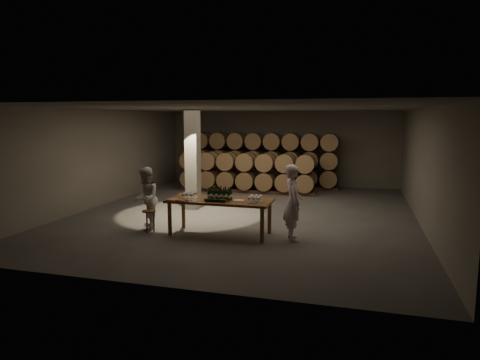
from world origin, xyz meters
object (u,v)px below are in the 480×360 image
(person_woman, at_px, (146,199))
(tasting_table, at_px, (220,203))
(bottle_cluster, at_px, (220,195))
(notebook_near, at_px, (182,200))
(plate, at_px, (238,200))
(person_man, at_px, (293,203))
(stool, at_px, (149,214))

(person_woman, bearing_deg, tasting_table, 66.42)
(bottle_cluster, bearing_deg, notebook_near, -152.72)
(plate, height_order, person_man, person_man)
(plate, relative_size, person_woman, 0.17)
(tasting_table, distance_m, person_woman, 2.02)
(plate, relative_size, notebook_near, 1.18)
(tasting_table, distance_m, notebook_near, 0.95)
(bottle_cluster, xyz_separation_m, person_man, (1.83, 0.03, -0.10))
(tasting_table, relative_size, person_man, 1.42)
(person_woman, bearing_deg, stool, 14.97)
(bottle_cluster, height_order, stool, bottle_cluster)
(notebook_near, relative_size, person_woman, 0.14)
(tasting_table, bearing_deg, stool, -170.45)
(notebook_near, height_order, person_man, person_man)
(tasting_table, xyz_separation_m, plate, (0.49, -0.05, 0.11))
(bottle_cluster, xyz_separation_m, plate, (0.49, -0.03, -0.11))
(person_man, relative_size, person_woman, 1.11)
(plate, xyz_separation_m, notebook_near, (-1.32, -0.40, 0.01))
(bottle_cluster, bearing_deg, stool, -171.11)
(notebook_near, distance_m, stool, 1.09)
(tasting_table, bearing_deg, plate, -5.38)
(tasting_table, bearing_deg, person_man, 0.19)
(stool, bearing_deg, person_woman, 130.23)
(person_woman, bearing_deg, person_man, 65.71)
(plate, bearing_deg, notebook_near, -163.02)
(tasting_table, xyz_separation_m, bottle_cluster, (0.01, -0.02, 0.22))
(plate, bearing_deg, tasting_table, 174.62)
(notebook_near, distance_m, person_man, 2.70)
(tasting_table, xyz_separation_m, stool, (-1.82, -0.31, -0.33))
(plate, distance_m, person_man, 1.34)
(tasting_table, height_order, stool, tasting_table)
(tasting_table, height_order, plate, plate)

